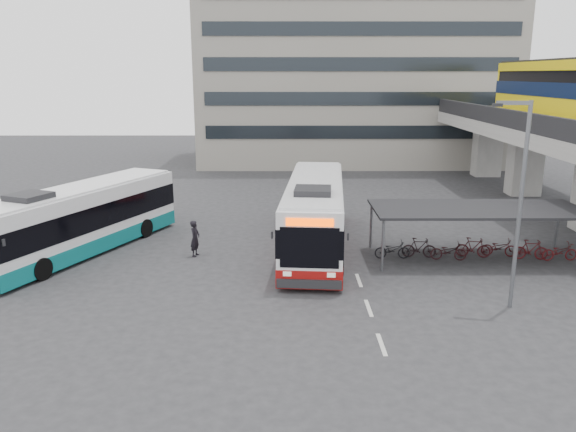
{
  "coord_description": "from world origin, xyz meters",
  "views": [
    {
      "loc": [
        -0.69,
        -23.02,
        8.73
      ],
      "look_at": [
        -0.58,
        3.57,
        2.0
      ],
      "focal_mm": 35.0,
      "sensor_mm": 36.0,
      "label": 1
    }
  ],
  "objects_px": {
    "pedestrian": "(195,238)",
    "lamp_post": "(519,194)",
    "bus_teal": "(81,220)",
    "bus_main": "(315,215)"
  },
  "relations": [
    {
      "from": "lamp_post",
      "to": "pedestrian",
      "type": "bearing_deg",
      "value": 163.18
    },
    {
      "from": "bus_teal",
      "to": "pedestrian",
      "type": "distance_m",
      "value": 5.85
    },
    {
      "from": "bus_teal",
      "to": "lamp_post",
      "type": "relative_size",
      "value": 1.56
    },
    {
      "from": "bus_teal",
      "to": "pedestrian",
      "type": "relative_size",
      "value": 6.79
    },
    {
      "from": "bus_teal",
      "to": "lamp_post",
      "type": "bearing_deg",
      "value": 2.82
    },
    {
      "from": "bus_teal",
      "to": "pedestrian",
      "type": "bearing_deg",
      "value": 16.49
    },
    {
      "from": "pedestrian",
      "to": "lamp_post",
      "type": "xyz_separation_m",
      "value": [
        13.03,
        -6.33,
        3.57
      ]
    },
    {
      "from": "bus_teal",
      "to": "pedestrian",
      "type": "height_order",
      "value": "bus_teal"
    },
    {
      "from": "bus_main",
      "to": "lamp_post",
      "type": "bearing_deg",
      "value": -42.58
    },
    {
      "from": "bus_teal",
      "to": "pedestrian",
      "type": "xyz_separation_m",
      "value": [
        5.76,
        -0.69,
        -0.77
      ]
    }
  ]
}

